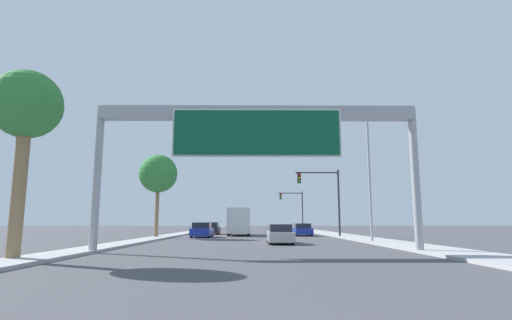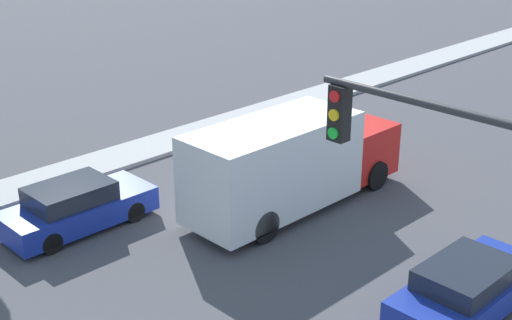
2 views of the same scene
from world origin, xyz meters
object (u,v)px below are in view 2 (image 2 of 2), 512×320
(car_mid_left, at_px, (468,288))
(traffic_light_near_intersection, at_px, (462,229))
(truck_box_primary, at_px, (290,163))
(car_mid_center, at_px, (77,207))
(car_near_left, at_px, (293,131))

(car_mid_left, xyz_separation_m, traffic_light_near_intersection, (1.92, -4.36, 3.92))
(car_mid_left, bearing_deg, truck_box_primary, 170.71)
(car_mid_center, xyz_separation_m, traffic_light_near_intersection, (12.42, 0.08, 3.87))
(car_mid_center, relative_size, car_near_left, 1.05)
(car_mid_left, bearing_deg, car_near_left, 154.24)
(car_near_left, relative_size, traffic_light_near_intersection, 0.64)
(car_near_left, xyz_separation_m, car_mid_left, (10.50, -5.07, -0.05))
(car_mid_center, height_order, traffic_light_near_intersection, traffic_light_near_intersection)
(car_mid_center, distance_m, truck_box_primary, 6.65)
(car_mid_center, xyz_separation_m, car_mid_left, (10.50, 4.44, -0.05))
(car_mid_center, relative_size, truck_box_primary, 0.57)
(car_mid_left, distance_m, traffic_light_near_intersection, 6.17)
(car_near_left, distance_m, traffic_light_near_intersection, 16.07)
(car_mid_center, relative_size, car_mid_left, 0.99)
(car_mid_center, bearing_deg, traffic_light_near_intersection, 0.38)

